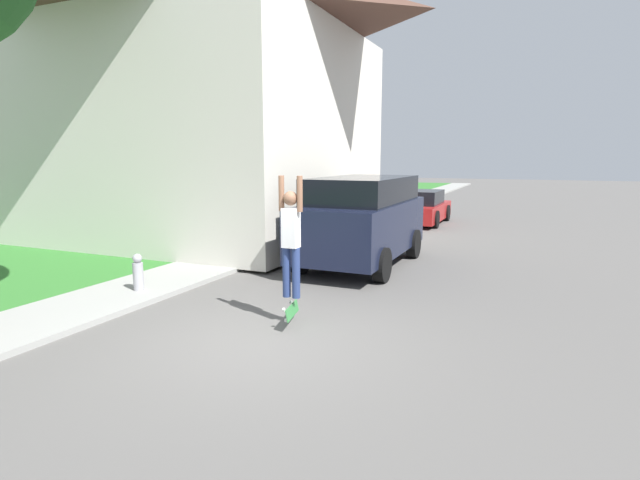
{
  "coord_description": "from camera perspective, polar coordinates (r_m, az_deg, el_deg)",
  "views": [
    {
      "loc": [
        3.69,
        -6.06,
        2.67
      ],
      "look_at": [
        -0.06,
        2.45,
        1.12
      ],
      "focal_mm": 28.0,
      "sensor_mm": 36.0,
      "label": 1
    }
  ],
  "objects": [
    {
      "name": "car_down_street",
      "position": [
        20.79,
        11.3,
        3.62
      ],
      "size": [
        1.99,
        4.11,
        1.35
      ],
      "color": "maroon",
      "rests_on": "ground_plane"
    },
    {
      "name": "lawn",
      "position": [
        17.0,
        -20.09,
        -0.04
      ],
      "size": [
        10.0,
        80.0,
        0.08
      ],
      "color": "#2D6B28",
      "rests_on": "ground_plane"
    },
    {
      "name": "skateboarder",
      "position": [
        7.87,
        -3.35,
        0.51
      ],
      "size": [
        0.41,
        0.23,
        1.94
      ],
      "color": "navy",
      "rests_on": "ground_plane"
    },
    {
      "name": "ground_plane",
      "position": [
        7.58,
        -7.23,
        -11.26
      ],
      "size": [
        120.0,
        120.0,
        0.0
      ],
      "primitive_type": "plane",
      "color": "#54514F"
    },
    {
      "name": "skateboard",
      "position": [
        8.05,
        -3.26,
        -8.05
      ],
      "size": [
        0.28,
        0.77,
        0.25
      ],
      "color": "#337F3D",
      "rests_on": "ground_plane"
    },
    {
      "name": "house",
      "position": [
        17.94,
        -14.7,
        16.54
      ],
      "size": [
        11.49,
        9.54,
        9.47
      ],
      "color": "beige",
      "rests_on": "lawn"
    },
    {
      "name": "sidewalk",
      "position": [
        14.33,
        -7.26,
        -1.17
      ],
      "size": [
        1.8,
        80.0,
        0.1
      ],
      "color": "gray",
      "rests_on": "ground_plane"
    },
    {
      "name": "fire_hydrant",
      "position": [
        10.36,
        -20.08,
        -3.52
      ],
      "size": [
        0.2,
        0.2,
        0.73
      ],
      "color": "#99999E",
      "rests_on": "sidewalk"
    },
    {
      "name": "suv_parked",
      "position": [
        12.38,
        4.83,
        2.5
      ],
      "size": [
        2.2,
        4.71,
        2.19
      ],
      "color": "black",
      "rests_on": "ground_plane"
    }
  ]
}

